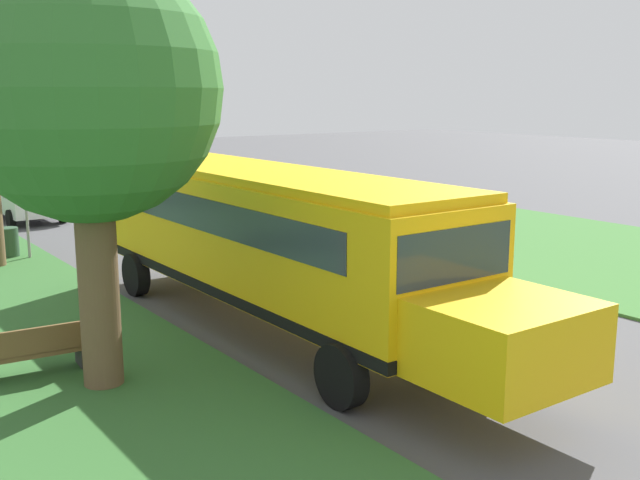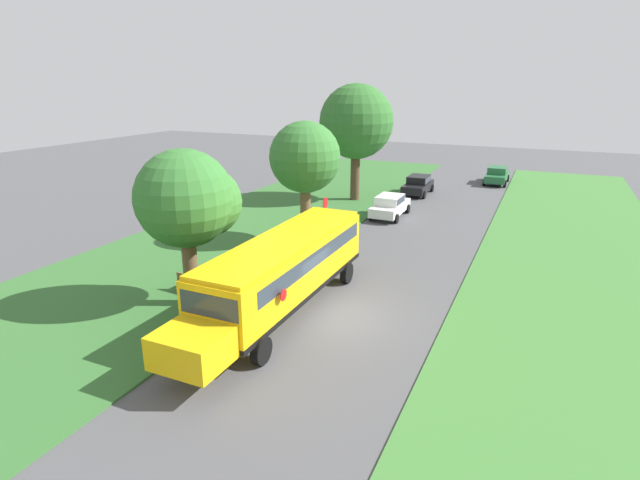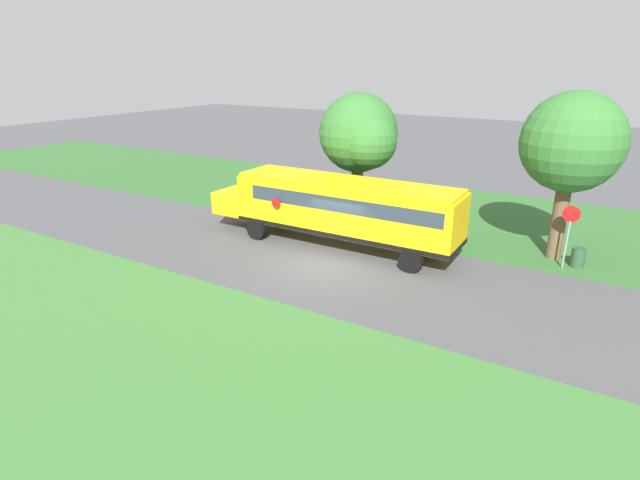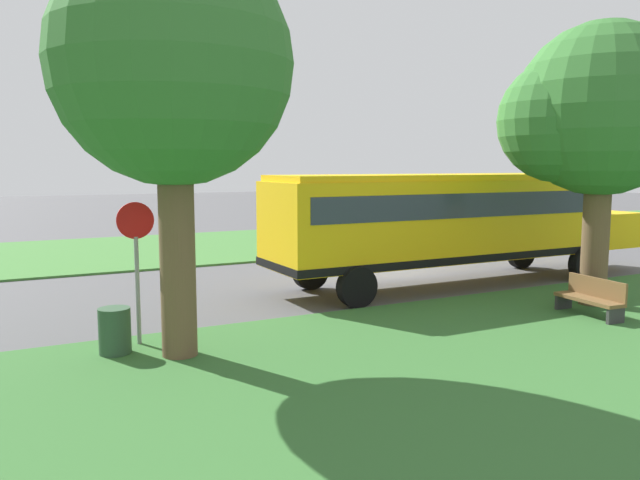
% 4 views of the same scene
% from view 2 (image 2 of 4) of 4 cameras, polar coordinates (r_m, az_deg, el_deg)
% --- Properties ---
extents(ground_plane, '(120.00, 120.00, 0.00)m').
position_cam_2_polar(ground_plane, '(20.75, 2.37, -8.71)').
color(ground_plane, '#4C4C4F').
extents(grass_verge, '(12.00, 80.00, 0.08)m').
position_cam_2_polar(grass_verge, '(25.85, -18.65, -4.07)').
color(grass_verge, '#33662D').
rests_on(grass_verge, ground).
extents(grass_far_side, '(10.00, 80.00, 0.07)m').
position_cam_2_polar(grass_far_side, '(19.65, 28.10, -12.49)').
color(grass_far_side, '#3D7533').
rests_on(grass_far_side, ground).
extents(school_bus, '(2.85, 12.42, 3.16)m').
position_cam_2_polar(school_bus, '(20.47, -4.24, -3.24)').
color(school_bus, yellow).
rests_on(school_bus, ground).
extents(car_white_nearest, '(2.02, 4.40, 1.56)m').
position_cam_2_polar(car_white_nearest, '(35.62, 7.99, 4.02)').
color(car_white_nearest, silver).
rests_on(car_white_nearest, ground).
extents(car_black_middle, '(2.02, 4.40, 1.56)m').
position_cam_2_polar(car_black_middle, '(43.35, 11.15, 6.32)').
color(car_black_middle, black).
rests_on(car_black_middle, ground).
extents(car_green_furthest, '(2.02, 4.40, 1.56)m').
position_cam_2_polar(car_green_furthest, '(49.89, 19.57, 7.11)').
color(car_green_furthest, '#236038').
rests_on(car_green_furthest, ground).
extents(oak_tree_beside_bus, '(4.03, 4.26, 6.72)m').
position_cam_2_polar(oak_tree_beside_bus, '(21.02, -14.55, 4.41)').
color(oak_tree_beside_bus, brown).
rests_on(oak_tree_beside_bus, ground).
extents(oak_tree_roadside_mid, '(4.08, 4.08, 7.13)m').
position_cam_2_polar(oak_tree_roadside_mid, '(28.85, -1.71, 9.30)').
color(oak_tree_roadside_mid, brown).
rests_on(oak_tree_roadside_mid, ground).
extents(oak_tree_far_end, '(5.74, 5.74, 9.08)m').
position_cam_2_polar(oak_tree_far_end, '(39.79, 4.14, 13.23)').
color(oak_tree_far_end, '#4C3826').
rests_on(oak_tree_far_end, ground).
extents(stop_sign, '(0.08, 0.68, 2.74)m').
position_cam_2_polar(stop_sign, '(29.43, 0.60, 2.99)').
color(stop_sign, gray).
rests_on(stop_sign, ground).
extents(park_bench, '(1.64, 0.63, 0.92)m').
position_cam_2_polar(park_bench, '(23.41, -14.29, -4.82)').
color(park_bench, brown).
rests_on(park_bench, ground).
extents(trash_bin, '(0.56, 0.56, 0.90)m').
position_cam_2_polar(trash_bin, '(30.39, 0.25, 0.96)').
color(trash_bin, '#2D4C33').
rests_on(trash_bin, ground).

